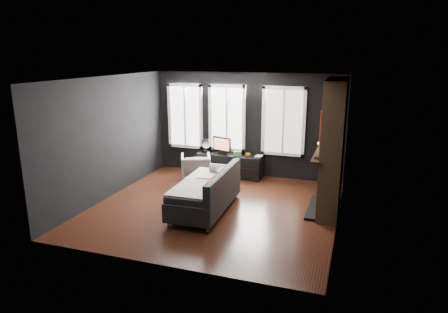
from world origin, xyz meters
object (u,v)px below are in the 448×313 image
(sofa, at_px, (205,190))
(mantel_vase, at_px, (322,143))
(media_console, at_px, (230,165))
(mug, at_px, (248,154))
(book, at_px, (256,151))
(monitor, at_px, (222,144))
(armchair, at_px, (196,166))

(sofa, bearing_deg, mantel_vase, 28.70)
(media_console, distance_m, mug, 0.63)
(sofa, distance_m, media_console, 2.48)
(media_console, bearing_deg, sofa, -81.49)
(book, bearing_deg, monitor, -179.27)
(sofa, distance_m, mug, 2.38)
(armchair, height_order, media_console, armchair)
(mantel_vase, bearing_deg, media_console, 153.91)
(armchair, height_order, monitor, monitor)
(armchair, distance_m, mug, 1.37)
(sofa, xyz_separation_m, media_console, (-0.24, 2.46, -0.15))
(monitor, relative_size, book, 2.30)
(sofa, height_order, mantel_vase, mantel_vase)
(sofa, relative_size, book, 8.60)
(sofa, xyz_separation_m, book, (0.43, 2.47, 0.27))
(armchair, bearing_deg, sofa, 93.80)
(media_console, bearing_deg, mug, -8.98)
(monitor, bearing_deg, armchair, -111.23)
(sofa, relative_size, mug, 17.91)
(armchair, height_order, book, book)
(book, bearing_deg, armchair, -154.92)
(mug, bearing_deg, mantel_vase, -29.40)
(sofa, bearing_deg, monitor, 99.49)
(monitor, relative_size, mug, 4.79)
(sofa, height_order, armchair, sofa)
(monitor, xyz_separation_m, mug, (0.74, -0.10, -0.19))
(sofa, xyz_separation_m, armchair, (-0.96, 1.82, -0.08))
(mug, distance_m, book, 0.22)
(armchair, bearing_deg, mug, 179.56)
(monitor, distance_m, book, 0.92)
(book, xyz_separation_m, mantel_vase, (1.75, -1.20, 0.61))
(media_console, height_order, mantel_vase, mantel_vase)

